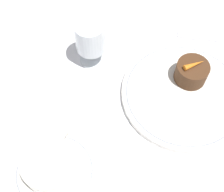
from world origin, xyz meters
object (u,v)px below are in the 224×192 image
dinner_plate (183,94)px  dessert_cake (191,72)px  coffee_cup (50,166)px  wine_glass (91,39)px  fork (206,39)px

dinner_plate → dessert_cake: bearing=-0.3°
coffee_cup → dessert_cake: 0.35m
dinner_plate → dessert_cake: 0.05m
wine_glass → dessert_cake: size_ratio=1.65×
wine_glass → fork: 0.29m
coffee_cup → fork: coffee_cup is taller
coffee_cup → dessert_cake: size_ratio=1.76×
wine_glass → dessert_cake: bearing=-82.7°
dinner_plate → dessert_cake: size_ratio=3.84×
coffee_cup → fork: bearing=-22.8°
coffee_cup → fork: (0.44, -0.18, -0.04)m
fork → dinner_plate: bearing=178.0°
fork → dessert_cake: 0.14m
coffee_cup → dessert_cake: (0.30, -0.18, -0.01)m
dinner_plate → dessert_cake: dessert_cake is taller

